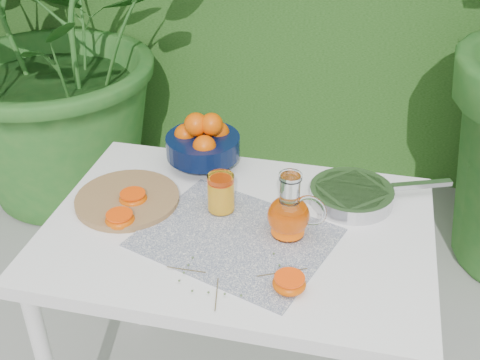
% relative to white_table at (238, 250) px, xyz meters
% --- Properties ---
extents(potted_plant_left, '(2.31, 2.31, 1.64)m').
position_rel_white_table_xyz_m(potted_plant_left, '(-1.11, 1.15, 0.15)').
color(potted_plant_left, '#236121').
rests_on(potted_plant_left, ground).
extents(white_table, '(1.00, 0.70, 0.75)m').
position_rel_white_table_xyz_m(white_table, '(0.00, 0.00, 0.00)').
color(white_table, white).
rests_on(white_table, ground).
extents(placemat, '(0.55, 0.49, 0.00)m').
position_rel_white_table_xyz_m(placemat, '(0.00, -0.05, 0.08)').
color(placemat, '#0B183F').
rests_on(placemat, white_table).
extents(cutting_board, '(0.29, 0.29, 0.02)m').
position_rel_white_table_xyz_m(cutting_board, '(-0.32, 0.04, 0.09)').
color(cutting_board, olive).
rests_on(cutting_board, white_table).
extents(fruit_bowl, '(0.29, 0.29, 0.18)m').
position_rel_white_table_xyz_m(fruit_bowl, '(-0.17, 0.28, 0.16)').
color(fruit_bowl, black).
rests_on(fruit_bowl, white_table).
extents(juice_pitcher, '(0.16, 0.13, 0.18)m').
position_rel_white_table_xyz_m(juice_pitcher, '(0.13, -0.01, 0.15)').
color(juice_pitcher, white).
rests_on(juice_pitcher, white_table).
extents(juice_tumbler, '(0.09, 0.09, 0.11)m').
position_rel_white_table_xyz_m(juice_tumbler, '(-0.06, 0.06, 0.14)').
color(juice_tumbler, white).
rests_on(juice_tumbler, white_table).
extents(saute_pan, '(0.42, 0.30, 0.04)m').
position_rel_white_table_xyz_m(saute_pan, '(0.28, 0.18, 0.10)').
color(saute_pan, '#B8B8BD').
rests_on(saute_pan, white_table).
extents(orange_halves, '(0.56, 0.33, 0.04)m').
position_rel_white_table_xyz_m(orange_halves, '(-0.15, -0.08, 0.10)').
color(orange_halves, '#D35B02').
rests_on(orange_halves, white_table).
extents(thyme_sprigs, '(0.33, 0.22, 0.01)m').
position_rel_white_table_xyz_m(thyme_sprigs, '(0.03, -0.21, 0.09)').
color(thyme_sprigs, brown).
rests_on(thyme_sprigs, white_table).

